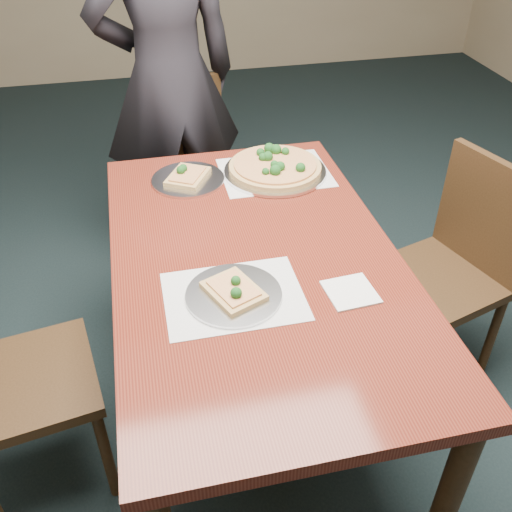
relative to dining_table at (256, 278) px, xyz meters
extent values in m
plane|color=black|center=(0.05, -0.09, -0.66)|extent=(8.00, 8.00, 0.00)
cube|color=#521810|center=(0.00, 0.00, 0.07)|extent=(0.90, 1.50, 0.04)
cylinder|color=black|center=(-0.39, 0.69, -0.31)|extent=(0.07, 0.07, 0.70)
cylinder|color=black|center=(0.39, -0.69, -0.31)|extent=(0.07, 0.07, 0.70)
cylinder|color=black|center=(0.39, 0.69, -0.31)|extent=(0.07, 0.07, 0.70)
cube|color=black|center=(-0.04, 1.01, -0.21)|extent=(0.53, 0.53, 0.04)
cylinder|color=black|center=(-0.16, 0.78, -0.44)|extent=(0.04, 0.04, 0.43)
cylinder|color=black|center=(-0.27, 1.12, -0.44)|extent=(0.04, 0.04, 0.43)
cylinder|color=black|center=(0.18, 0.89, -0.44)|extent=(0.04, 0.04, 0.43)
cylinder|color=black|center=(0.07, 1.23, -0.44)|extent=(0.04, 0.04, 0.43)
cube|color=black|center=(-0.10, 1.19, 0.03)|extent=(0.41, 0.16, 0.44)
cube|color=black|center=(-0.76, -0.10, -0.21)|extent=(0.48, 0.48, 0.04)
cylinder|color=black|center=(-0.55, -0.24, -0.44)|extent=(0.04, 0.04, 0.43)
cylinder|color=black|center=(-0.61, 0.11, -0.44)|extent=(0.04, 0.04, 0.43)
cube|color=black|center=(0.73, 0.08, -0.21)|extent=(0.52, 0.52, 0.04)
cylinder|color=black|center=(0.50, 0.20, -0.44)|extent=(0.04, 0.04, 0.43)
cylinder|color=black|center=(0.85, 0.31, -0.44)|extent=(0.04, 0.04, 0.43)
cylinder|color=black|center=(0.61, -0.14, -0.44)|extent=(0.04, 0.04, 0.43)
cylinder|color=black|center=(0.95, -0.04, -0.44)|extent=(0.04, 0.04, 0.43)
cube|color=black|center=(0.91, 0.14, 0.03)|extent=(0.16, 0.41, 0.44)
imported|color=black|center=(-0.15, 1.16, 0.27)|extent=(0.75, 0.57, 1.86)
cube|color=white|center=(0.19, 0.52, 0.09)|extent=(0.42, 0.32, 0.00)
cube|color=white|center=(-0.11, -0.18, 0.09)|extent=(0.40, 0.30, 0.00)
cylinder|color=silver|center=(0.19, 0.52, 0.10)|extent=(0.40, 0.40, 0.01)
cylinder|color=#B58445|center=(0.19, 0.52, 0.12)|extent=(0.36, 0.36, 0.02)
cylinder|color=#EACA7A|center=(0.19, 0.52, 0.13)|extent=(0.32, 0.32, 0.01)
sphere|color=#154417|center=(0.25, 0.59, 0.14)|extent=(0.03, 0.03, 0.03)
sphere|color=#154417|center=(0.14, 0.44, 0.14)|extent=(0.03, 0.03, 0.03)
sphere|color=#154417|center=(0.27, 0.44, 0.15)|extent=(0.04, 0.04, 0.04)
sphere|color=#154417|center=(0.18, 0.49, 0.14)|extent=(0.03, 0.03, 0.03)
sphere|color=#154417|center=(0.20, 0.47, 0.15)|extent=(0.04, 0.04, 0.04)
sphere|color=#154417|center=(0.15, 0.56, 0.14)|extent=(0.03, 0.03, 0.03)
sphere|color=#154417|center=(0.17, 0.44, 0.15)|extent=(0.04, 0.04, 0.04)
sphere|color=#154417|center=(0.15, 0.60, 0.14)|extent=(0.03, 0.03, 0.03)
sphere|color=#154417|center=(0.17, 0.56, 0.15)|extent=(0.04, 0.04, 0.04)
sphere|color=#154417|center=(0.22, 0.61, 0.15)|extent=(0.04, 0.04, 0.04)
sphere|color=#154417|center=(0.19, 0.62, 0.15)|extent=(0.04, 0.04, 0.04)
cylinder|color=silver|center=(-0.11, -0.18, 0.10)|extent=(0.28, 0.28, 0.01)
cube|color=#B58445|center=(-0.11, -0.18, 0.11)|extent=(0.19, 0.21, 0.02)
cube|color=#EACA7A|center=(-0.11, -0.18, 0.12)|extent=(0.15, 0.17, 0.01)
sphere|color=#154417|center=(-0.10, -0.16, 0.13)|extent=(0.03, 0.03, 0.03)
sphere|color=#154417|center=(-0.10, -0.21, 0.14)|extent=(0.03, 0.03, 0.03)
cylinder|color=silver|center=(-0.15, 0.53, 0.10)|extent=(0.28, 0.28, 0.01)
cube|color=#B58445|center=(-0.15, 0.53, 0.11)|extent=(0.20, 0.21, 0.02)
cube|color=#EACA7A|center=(-0.15, 0.53, 0.12)|extent=(0.16, 0.17, 0.01)
sphere|color=#154417|center=(-0.16, 0.56, 0.13)|extent=(0.03, 0.03, 0.03)
sphere|color=#154417|center=(-0.17, 0.54, 0.13)|extent=(0.03, 0.03, 0.03)
cube|color=white|center=(0.23, -0.23, 0.09)|extent=(0.15, 0.15, 0.01)
camera|label=1|loc=(-0.32, -1.41, 1.18)|focal=40.00mm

